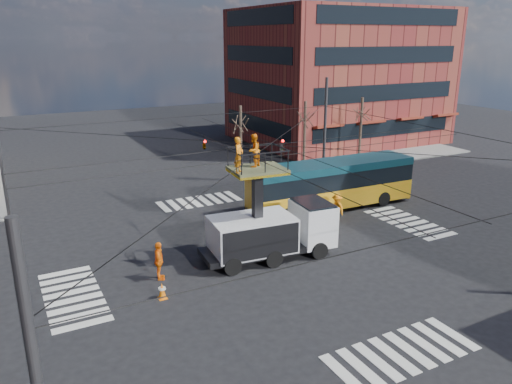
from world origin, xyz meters
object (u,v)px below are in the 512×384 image
at_px(city_bus, 331,183).
at_px(flagger, 337,208).
at_px(traffic_cone, 162,291).
at_px(worker_ground, 159,261).
at_px(utility_truck, 272,219).

xyz_separation_m(city_bus, flagger, (-1.18, -2.25, -0.84)).
bearing_deg(traffic_cone, city_bus, 25.39).
bearing_deg(worker_ground, traffic_cone, -177.02).
bearing_deg(utility_truck, flagger, 28.91).
xyz_separation_m(city_bus, worker_ground, (-13.38, -4.74, -0.78)).
relative_size(utility_truck, flagger, 4.07).
xyz_separation_m(utility_truck, worker_ground, (-5.97, 0.25, -1.17)).
height_order(traffic_cone, worker_ground, worker_ground).
bearing_deg(worker_ground, utility_truck, -75.31).
distance_m(utility_truck, flagger, 6.92).
distance_m(utility_truck, worker_ground, 6.09).
bearing_deg(city_bus, traffic_cone, -152.75).
xyz_separation_m(traffic_cone, flagger, (12.66, 4.32, 0.50)).
relative_size(city_bus, traffic_cone, 15.47).
relative_size(utility_truck, worker_ground, 3.79).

